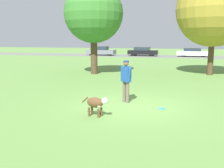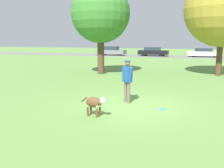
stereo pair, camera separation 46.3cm
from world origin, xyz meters
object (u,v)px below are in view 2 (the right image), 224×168
person (127,78)px  parked_car_white (204,53)px  tree_near_left (101,14)px  frisbee (162,109)px  dog (95,103)px  parked_car_grey (111,51)px  parked_car_black (153,52)px  tree_mid_center (223,9)px

person → parked_car_white: size_ratio=0.37×
tree_near_left → frisbee: bearing=-56.2°
person → dog: bearing=-58.0°
tree_near_left → parked_car_grey: (-6.42, 20.70, -3.55)m
dog → tree_near_left: 11.23m
parked_car_grey → parked_car_white: (13.57, 0.35, -0.05)m
tree_near_left → parked_car_black: bearing=89.9°
person → tree_mid_center: (3.83, 9.44, 3.45)m
tree_near_left → tree_mid_center: 8.15m
person → tree_mid_center: tree_mid_center is taller
tree_mid_center → parked_car_black: size_ratio=1.60×
frisbee → parked_car_black: (-5.58, 29.34, 0.65)m
parked_car_white → tree_near_left: bearing=-106.1°
dog → parked_car_white: parked_car_white is taller
tree_near_left → parked_car_grey: size_ratio=1.43×
tree_near_left → person: bearing=-61.9°
person → parked_car_white: bearing=128.7°
parked_car_grey → person: bearing=-69.2°
dog → tree_mid_center: (4.31, 11.58, 3.99)m
person → frisbee: size_ratio=7.25×
frisbee → dog: bearing=-142.1°
person → dog: person is taller
person → parked_car_black: size_ratio=0.38×
tree_mid_center → dog: bearing=-110.4°
dog → parked_car_white: bearing=94.8°
person → parked_car_grey: bearing=155.0°
tree_near_left → parked_car_white: bearing=71.2°
person → tree_mid_center: bearing=112.6°
parked_car_grey → tree_near_left: bearing=-72.3°
dog → parked_car_grey: size_ratio=0.22×
frisbee → parked_car_white: bearing=87.0°
person → frisbee: (1.47, -0.62, -0.98)m
person → parked_car_black: person is taller
parked_car_grey → parked_car_black: 6.46m
person → frisbee: bearing=21.9°
tree_mid_center → parked_car_grey: 24.15m
tree_mid_center → parked_car_grey: size_ratio=1.58×
dog → person: bearing=88.6°
dog → parked_car_black: (-3.63, 30.86, 0.21)m
person → tree_near_left: size_ratio=0.26×
parked_car_grey → tree_mid_center: bearing=-52.5°
dog → parked_car_black: 31.07m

